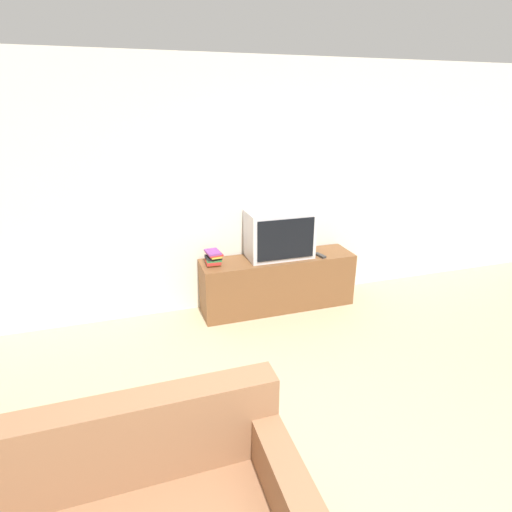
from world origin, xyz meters
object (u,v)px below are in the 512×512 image
television (280,234)px  remote_on_stand (320,255)px  tv_stand (278,282)px  book_stack (213,258)px

television → remote_on_stand: television is taller
remote_on_stand → television: bearing=162.4°
tv_stand → television: television is taller
television → remote_on_stand: 0.51m
tv_stand → book_stack: size_ratio=7.70×
tv_stand → book_stack: book_stack is taller
tv_stand → television: size_ratio=2.42×
tv_stand → book_stack: bearing=178.7°
television → book_stack: television is taller
television → book_stack: size_ratio=3.18×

